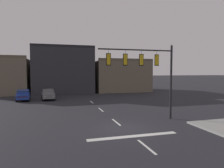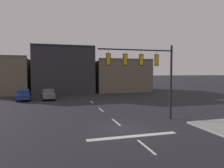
{
  "view_description": "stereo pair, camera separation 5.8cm",
  "coord_description": "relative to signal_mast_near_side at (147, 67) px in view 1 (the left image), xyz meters",
  "views": [
    {
      "loc": [
        -5.1,
        -14.55,
        4.37
      ],
      "look_at": [
        0.38,
        4.66,
        3.15
      ],
      "focal_mm": 32.48,
      "sensor_mm": 36.0,
      "label": 1
    },
    {
      "loc": [
        -5.05,
        -14.57,
        4.37
      ],
      "look_at": [
        0.38,
        4.66,
        3.15
      ],
      "focal_mm": 32.48,
      "sensor_mm": 36.0,
      "label": 2
    }
  ],
  "objects": [
    {
      "name": "stop_bar_paint",
      "position": [
        -2.88,
        -3.94,
        -4.81
      ],
      "size": [
        6.4,
        0.5,
        0.01
      ],
      "primitive_type": "cube",
      "color": "silver",
      "rests_on": "ground"
    },
    {
      "name": "lane_centreline",
      "position": [
        -2.88,
        0.06,
        -4.81
      ],
      "size": [
        0.16,
        26.4,
        0.01
      ],
      "color": "silver",
      "rests_on": "ground"
    },
    {
      "name": "signal_mast_near_side",
      "position": [
        0.0,
        0.0,
        0.0
      ],
      "size": [
        6.94,
        0.43,
        6.82
      ],
      "color": "black",
      "rests_on": "ground"
    },
    {
      "name": "building_row",
      "position": [
        -3.7,
        27.85,
        -0.98
      ],
      "size": [
        32.6,
        11.72,
        9.45
      ],
      "color": "#665B4C",
      "rests_on": "ground"
    },
    {
      "name": "car_lot_nearside",
      "position": [
        -8.94,
        16.67,
        -3.96
      ],
      "size": [
        2.18,
        4.56,
        1.61
      ],
      "color": "slate",
      "rests_on": "ground"
    },
    {
      "name": "car_lot_middle",
      "position": [
        -12.56,
        16.61,
        -3.96
      ],
      "size": [
        2.23,
        4.57,
        1.61
      ],
      "color": "navy",
      "rests_on": "ground"
    },
    {
      "name": "ground_plane",
      "position": [
        -2.88,
        -1.94,
        -4.82
      ],
      "size": [
        400.0,
        400.0,
        0.0
      ],
      "primitive_type": "plane",
      "color": "#232328"
    }
  ]
}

